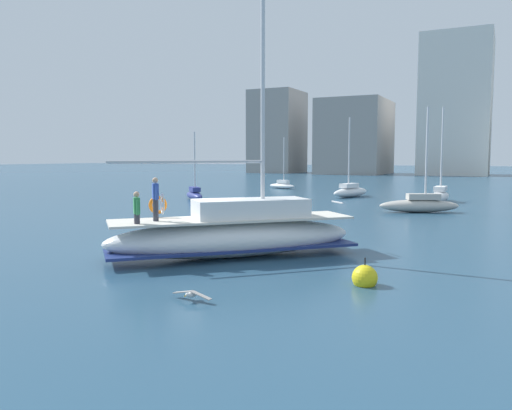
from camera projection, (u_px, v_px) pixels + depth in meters
name	position (u px, v px, depth m)	size (l,w,h in m)	color
ground_plane	(207.00, 250.00, 20.74)	(400.00, 400.00, 0.00)	#284C66
main_sailboat	(235.00, 233.00, 19.30)	(8.49, 8.48, 12.87)	white
moored_sloop_near	(282.00, 185.00, 59.81)	(3.91, 2.13, 6.01)	white
moored_sloop_far	(351.00, 191.00, 47.59)	(2.71, 5.58, 7.38)	white
moored_catamaran	(420.00, 204.00, 34.57)	(5.41, 3.48, 7.10)	#B7B2A8
moored_cutter_left	(194.00, 194.00, 44.60)	(3.91, 3.97, 5.91)	navy
moored_ketch_distant	(440.00, 195.00, 42.24)	(1.35, 5.59, 7.87)	white
seagull	(192.00, 294.00, 13.40)	(1.25, 0.48, 0.18)	silver
mooring_buoy	(365.00, 278.00, 15.02)	(0.76, 0.76, 0.98)	yellow
waterfront_buildings	(450.00, 122.00, 102.45)	(85.08, 19.30, 27.89)	gray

